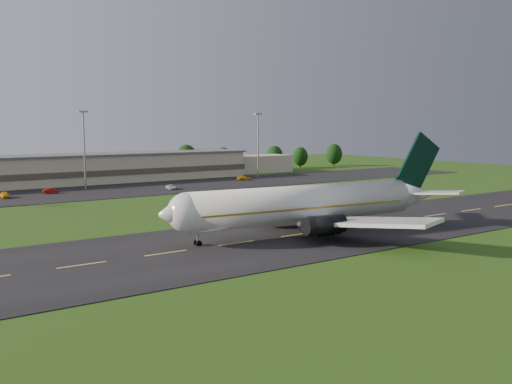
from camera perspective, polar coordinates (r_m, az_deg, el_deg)
ground at (r=80.93m, az=-1.97°, el=-5.20°), size 360.00×360.00×0.00m
taxiway at (r=80.92m, az=-1.97°, el=-5.16°), size 220.00×30.00×0.10m
apron at (r=145.95m, az=-17.54°, el=-0.13°), size 260.00×30.00×0.10m
airliner at (r=87.72m, az=5.22°, el=-1.20°), size 51.23×41.94×15.57m
terminal at (r=170.47m, az=-17.97°, el=2.13°), size 145.00×16.00×8.40m
light_mast_centre at (r=154.19m, az=-16.82°, el=4.98°), size 2.40×1.20×20.35m
light_mast_east at (r=179.11m, az=0.21°, el=5.47°), size 2.40×1.20×20.35m
tree_line at (r=189.67m, az=-10.26°, el=3.03°), size 200.07×8.28×10.07m
service_vehicle_a at (r=142.09m, az=-23.82°, el=-0.26°), size 1.93×4.32×1.44m
service_vehicle_b at (r=147.41m, az=-19.82°, el=0.10°), size 3.81×1.87×1.20m
service_vehicle_c at (r=149.04m, az=-8.46°, el=0.50°), size 2.60×4.58×1.21m
service_vehicle_d at (r=171.68m, az=-1.20°, el=1.40°), size 4.70×3.64×1.27m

